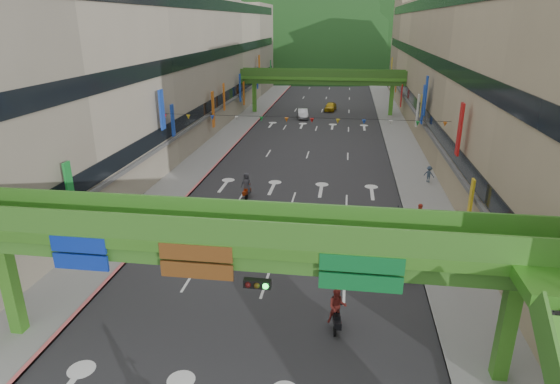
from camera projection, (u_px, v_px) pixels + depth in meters
road_slab at (314, 135)px, 62.13m from camera, size 18.00×140.00×0.02m
sidewalk_left at (234, 132)px, 63.58m from camera, size 4.00×140.00×0.15m
sidewalk_right at (399, 137)px, 60.64m from camera, size 4.00×140.00×0.15m
curb_left at (247, 132)px, 63.32m from camera, size 0.20×140.00×0.18m
curb_right at (384, 137)px, 60.89m from camera, size 0.20×140.00×0.18m
building_row_left at (172, 60)px, 61.41m from camera, size 12.80×95.00×19.00m
building_row_right at (473, 63)px, 56.36m from camera, size 12.80×95.00×19.00m
overpass_near at (258, 260)px, 18.75m from camera, size 28.00×12.27×7.10m
overpass_far at (322, 80)px, 74.22m from camera, size 28.00×2.20×7.10m
hill_left at (295, 64)px, 166.39m from camera, size 168.00×140.00×112.00m
hill_right at (404, 61)px, 179.63m from camera, size 208.00×176.00×128.00m
bunting_string at (299, 120)px, 41.50m from camera, size 26.00×0.36×0.47m
scooter_rider_mid at (337, 309)px, 22.58m from camera, size 0.99×1.60×2.22m
scooter_rider_left at (186, 221)px, 32.55m from camera, size 1.17×1.59×2.23m
scooter_rider_far at (247, 185)px, 39.66m from camera, size 0.99×1.60×2.22m
parked_scooter_row at (395, 238)px, 31.40m from camera, size 1.60×9.35×1.08m
car_silver at (303, 114)px, 72.60m from camera, size 2.23×4.56×1.44m
car_yellow at (330, 107)px, 78.59m from camera, size 2.12×4.32×1.42m
pedestrian_red at (420, 217)px, 33.99m from camera, size 0.93×0.79×1.68m
pedestrian_dark at (452, 268)px, 26.87m from camera, size 1.13×0.83×1.78m
pedestrian_blue at (429, 176)px, 43.29m from camera, size 0.85×0.76×1.53m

